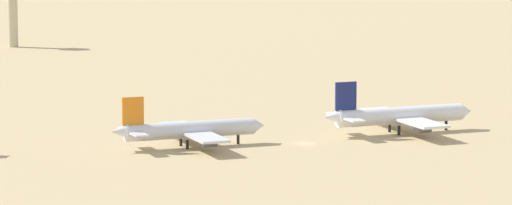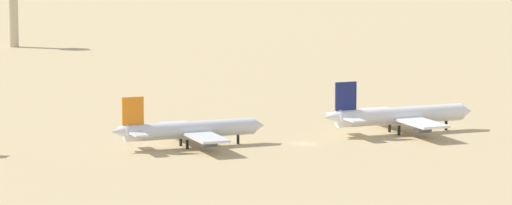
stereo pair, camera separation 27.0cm
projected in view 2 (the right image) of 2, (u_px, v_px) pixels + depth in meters
The scene contains 4 objects.
ground at pixel (305, 144), 300.93m from camera, with size 4000.00×4000.00×0.00m, color tan.
parked_jet_orange_3 at pixel (188, 130), 296.36m from camera, with size 31.93×26.72×10.58m.
parked_jet_navy_4 at pixel (399, 116), 313.22m from camera, with size 34.37×28.78×11.38m.
control_tower at pixel (13, 6), 483.64m from camera, with size 5.20×5.20×21.90m.
Camera 2 is at (-113.80, -274.28, 50.42)m, focal length 105.84 mm.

